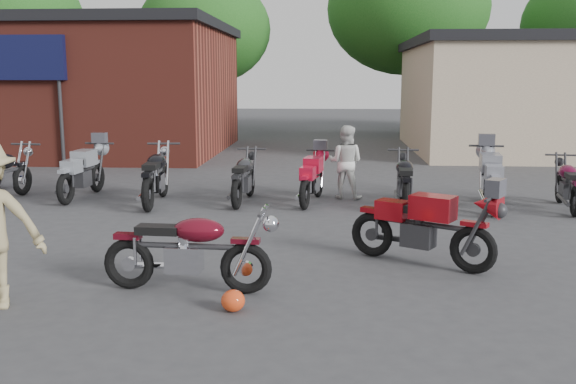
# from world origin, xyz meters

# --- Properties ---
(ground) EXTENTS (90.00, 90.00, 0.00)m
(ground) POSITION_xyz_m (0.00, 0.00, 0.00)
(ground) COLOR #37373A
(brick_building) EXTENTS (12.00, 8.00, 4.00)m
(brick_building) POSITION_xyz_m (-9.00, 14.00, 2.00)
(brick_building) COLOR maroon
(brick_building) RESTS_ON ground
(stucco_building) EXTENTS (10.00, 8.00, 3.50)m
(stucco_building) POSITION_xyz_m (8.50, 15.00, 1.75)
(stucco_building) COLOR tan
(stucco_building) RESTS_ON ground
(tree_0) EXTENTS (6.56, 6.56, 8.20)m
(tree_0) POSITION_xyz_m (-14.00, 22.00, 4.10)
(tree_0) COLOR #144913
(tree_0) RESTS_ON ground
(tree_1) EXTENTS (5.92, 5.92, 7.40)m
(tree_1) POSITION_xyz_m (-5.00, 22.00, 3.70)
(tree_1) COLOR #144913
(tree_1) RESTS_ON ground
(tree_2) EXTENTS (7.04, 7.04, 8.80)m
(tree_2) POSITION_xyz_m (4.00, 22.00, 4.40)
(tree_2) COLOR #144913
(tree_2) RESTS_ON ground
(vintage_motorcycle) EXTENTS (1.96, 0.76, 1.12)m
(vintage_motorcycle) POSITION_xyz_m (-0.94, -0.22, 0.56)
(vintage_motorcycle) COLOR #580B17
(vintage_motorcycle) RESTS_ON ground
(sportbike) EXTENTS (2.03, 1.58, 1.15)m
(sportbike) POSITION_xyz_m (1.91, 1.04, 0.57)
(sportbike) COLOR #A50D17
(sportbike) RESTS_ON ground
(helmet) EXTENTS (0.31, 0.31, 0.24)m
(helmet) POSITION_xyz_m (-0.35, -0.83, 0.12)
(helmet) COLOR red
(helmet) RESTS_ON ground
(person_light) EXTENTS (0.86, 0.74, 1.51)m
(person_light) POSITION_xyz_m (0.99, 5.81, 0.75)
(person_light) COLOR silver
(person_light) RESTS_ON ground
(row_bike_0) EXTENTS (0.88, 2.13, 1.20)m
(row_bike_0) POSITION_xyz_m (-5.91, 5.00, 0.60)
(row_bike_0) COLOR black
(row_bike_0) RESTS_ON ground
(row_bike_1) EXTENTS (0.79, 2.07, 1.18)m
(row_bike_1) POSITION_xyz_m (-4.44, 5.50, 0.59)
(row_bike_1) COLOR #92969F
(row_bike_1) RESTS_ON ground
(row_bike_2) EXTENTS (0.87, 2.19, 1.24)m
(row_bike_2) POSITION_xyz_m (-2.75, 4.98, 0.62)
(row_bike_2) COLOR black
(row_bike_2) RESTS_ON ground
(row_bike_3) EXTENTS (0.74, 1.95, 1.11)m
(row_bike_3) POSITION_xyz_m (-1.04, 5.23, 0.56)
(row_bike_3) COLOR #242427
(row_bike_3) RESTS_ON ground
(row_bike_4) EXTENTS (0.93, 1.95, 1.09)m
(row_bike_4) POSITION_xyz_m (0.32, 5.27, 0.54)
(row_bike_4) COLOR red
(row_bike_4) RESTS_ON ground
(row_bike_5) EXTENTS (0.78, 2.00, 1.14)m
(row_bike_5) POSITION_xyz_m (2.10, 4.99, 0.57)
(row_bike_5) COLOR black
(row_bike_5) RESTS_ON ground
(row_bike_6) EXTENTS (0.97, 2.21, 1.24)m
(row_bike_6) POSITION_xyz_m (3.71, 4.96, 0.62)
(row_bike_6) COLOR gray
(row_bike_6) RESTS_ON ground
(row_bike_7) EXTENTS (0.85, 1.90, 1.06)m
(row_bike_7) POSITION_xyz_m (5.15, 4.93, 0.53)
(row_bike_7) COLOR #550A27
(row_bike_7) RESTS_ON ground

